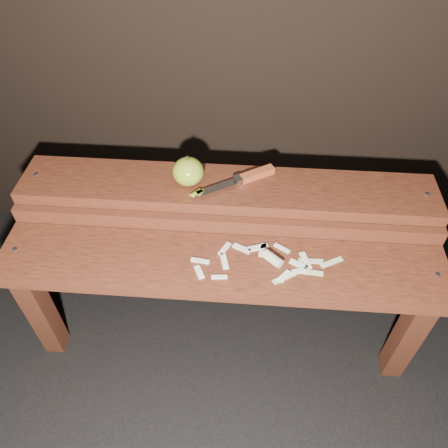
# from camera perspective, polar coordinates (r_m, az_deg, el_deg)

# --- Properties ---
(ground) EXTENTS (60.00, 60.00, 0.00)m
(ground) POSITION_cam_1_polar(r_m,az_deg,el_deg) (1.53, -0.18, -13.40)
(ground) COLOR black
(bench_front_tier) EXTENTS (1.20, 0.20, 0.42)m
(bench_front_tier) POSITION_cam_1_polar(r_m,az_deg,el_deg) (1.20, -0.45, -7.36)
(bench_front_tier) COLOR #3A190E
(bench_front_tier) RESTS_ON ground
(bench_rear_tier) EXTENTS (1.20, 0.21, 0.50)m
(bench_rear_tier) POSITION_cam_1_polar(r_m,az_deg,el_deg) (1.31, 0.35, 2.24)
(bench_rear_tier) COLOR #3A190E
(bench_rear_tier) RESTS_ON ground
(apple) EXTENTS (0.09, 0.09, 0.09)m
(apple) POSITION_cam_1_polar(r_m,az_deg,el_deg) (1.24, -4.71, 6.85)
(apple) COLOR olive
(apple) RESTS_ON bench_rear_tier
(knife) EXTENTS (0.23, 0.15, 0.02)m
(knife) POSITION_cam_1_polar(r_m,az_deg,el_deg) (1.26, 2.99, 6.07)
(knife) COLOR #994121
(knife) RESTS_ON bench_rear_tier
(apple_scraps) EXTENTS (0.40, 0.14, 0.03)m
(apple_scraps) POSITION_cam_1_polar(r_m,az_deg,el_deg) (1.16, 5.90, -4.75)
(apple_scraps) COLOR beige
(apple_scraps) RESTS_ON bench_front_tier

